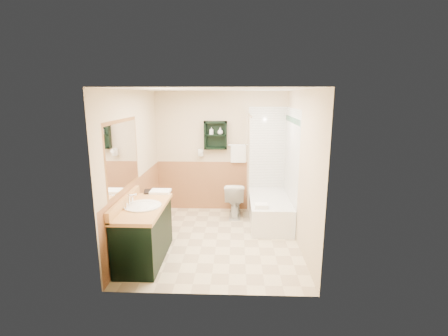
% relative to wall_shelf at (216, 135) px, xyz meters
% --- Properties ---
extents(floor, '(3.00, 3.00, 0.00)m').
position_rel_wall_shelf_xyz_m(floor, '(0.10, -1.41, -1.55)').
color(floor, beige).
rests_on(floor, ground).
extents(back_wall, '(2.60, 0.04, 2.40)m').
position_rel_wall_shelf_xyz_m(back_wall, '(0.10, 0.11, -0.35)').
color(back_wall, beige).
rests_on(back_wall, ground).
extents(left_wall, '(0.04, 3.00, 2.40)m').
position_rel_wall_shelf_xyz_m(left_wall, '(-1.22, -1.41, -0.35)').
color(left_wall, beige).
rests_on(left_wall, ground).
extents(right_wall, '(0.04, 3.00, 2.40)m').
position_rel_wall_shelf_xyz_m(right_wall, '(1.42, -1.41, -0.35)').
color(right_wall, beige).
rests_on(right_wall, ground).
extents(ceiling, '(2.60, 3.00, 0.04)m').
position_rel_wall_shelf_xyz_m(ceiling, '(0.10, -1.41, 0.87)').
color(ceiling, white).
rests_on(ceiling, back_wall).
extents(wainscot_left, '(2.98, 2.98, 1.00)m').
position_rel_wall_shelf_xyz_m(wainscot_left, '(-1.19, -1.41, -1.05)').
color(wainscot_left, '#BD7C4C').
rests_on(wainscot_left, left_wall).
extents(wainscot_back, '(2.58, 2.58, 1.00)m').
position_rel_wall_shelf_xyz_m(wainscot_back, '(0.10, 0.08, -1.05)').
color(wainscot_back, '#BD7C4C').
rests_on(wainscot_back, back_wall).
extents(mirror_frame, '(1.30, 1.30, 1.00)m').
position_rel_wall_shelf_xyz_m(mirror_frame, '(-1.17, -1.96, -0.05)').
color(mirror_frame, olive).
rests_on(mirror_frame, left_wall).
extents(mirror_glass, '(1.20, 1.20, 0.90)m').
position_rel_wall_shelf_xyz_m(mirror_glass, '(-1.17, -1.96, -0.05)').
color(mirror_glass, white).
rests_on(mirror_glass, left_wall).
extents(tile_right, '(1.50, 1.50, 2.10)m').
position_rel_wall_shelf_xyz_m(tile_right, '(1.38, -0.66, -0.50)').
color(tile_right, white).
rests_on(tile_right, right_wall).
extents(tile_back, '(0.95, 0.95, 2.10)m').
position_rel_wall_shelf_xyz_m(tile_back, '(1.13, 0.07, -0.50)').
color(tile_back, white).
rests_on(tile_back, back_wall).
extents(tile_accent, '(1.50, 1.50, 0.10)m').
position_rel_wall_shelf_xyz_m(tile_accent, '(1.37, -0.66, 0.35)').
color(tile_accent, '#14472C').
rests_on(tile_accent, right_wall).
extents(wall_shelf, '(0.45, 0.15, 0.55)m').
position_rel_wall_shelf_xyz_m(wall_shelf, '(0.00, 0.00, 0.00)').
color(wall_shelf, black).
rests_on(wall_shelf, back_wall).
extents(hair_dryer, '(0.10, 0.24, 0.18)m').
position_rel_wall_shelf_xyz_m(hair_dryer, '(-0.30, 0.02, -0.35)').
color(hair_dryer, silver).
rests_on(hair_dryer, back_wall).
extents(towel_bar, '(0.40, 0.06, 0.40)m').
position_rel_wall_shelf_xyz_m(towel_bar, '(0.45, 0.04, -0.20)').
color(towel_bar, white).
rests_on(towel_bar, back_wall).
extents(curtain_rod, '(0.03, 1.60, 0.03)m').
position_rel_wall_shelf_xyz_m(curtain_rod, '(0.63, -0.66, 0.45)').
color(curtain_rod, silver).
rests_on(curtain_rod, back_wall).
extents(shower_curtain, '(1.05, 1.05, 1.70)m').
position_rel_wall_shelf_xyz_m(shower_curtain, '(0.63, -0.48, -0.40)').
color(shower_curtain, beige).
rests_on(shower_curtain, curtain_rod).
extents(vanity, '(0.59, 1.26, 0.80)m').
position_rel_wall_shelf_xyz_m(vanity, '(-0.89, -2.08, -1.15)').
color(vanity, black).
rests_on(vanity, ground).
extents(bathtub, '(0.71, 1.50, 0.48)m').
position_rel_wall_shelf_xyz_m(bathtub, '(1.03, -0.60, -1.31)').
color(bathtub, white).
rests_on(bathtub, ground).
extents(toilet, '(0.40, 0.69, 0.66)m').
position_rel_wall_shelf_xyz_m(toilet, '(0.39, -0.30, -1.22)').
color(toilet, white).
rests_on(toilet, ground).
extents(counter_towel, '(0.31, 0.24, 0.04)m').
position_rel_wall_shelf_xyz_m(counter_towel, '(-0.79, -1.42, -0.73)').
color(counter_towel, white).
rests_on(counter_towel, vanity).
extents(vanity_book, '(0.18, 0.06, 0.24)m').
position_rel_wall_shelf_xyz_m(vanity_book, '(-1.06, -1.42, -0.63)').
color(vanity_book, black).
rests_on(vanity_book, vanity).
extents(tub_towel, '(0.22, 0.18, 0.07)m').
position_rel_wall_shelf_xyz_m(tub_towel, '(0.84, -1.17, -1.04)').
color(tub_towel, white).
rests_on(tub_towel, bathtub).
extents(soap_bottle_a, '(0.09, 0.15, 0.07)m').
position_rel_wall_shelf_xyz_m(soap_bottle_a, '(-0.08, -0.01, 0.05)').
color(soap_bottle_a, white).
rests_on(soap_bottle_a, wall_shelf).
extents(soap_bottle_b, '(0.13, 0.15, 0.11)m').
position_rel_wall_shelf_xyz_m(soap_bottle_b, '(0.09, -0.01, 0.07)').
color(soap_bottle_b, white).
rests_on(soap_bottle_b, wall_shelf).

